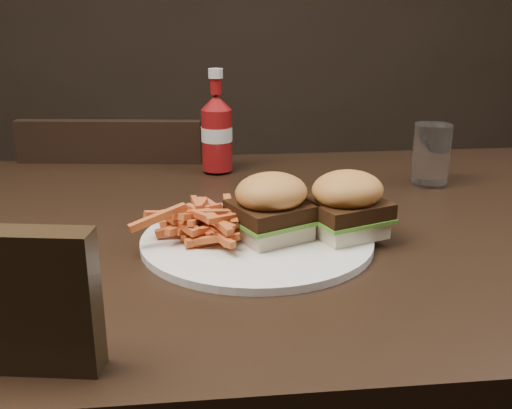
{
  "coord_description": "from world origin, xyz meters",
  "views": [
    {
      "loc": [
        -0.18,
        -0.79,
        1.04
      ],
      "look_at": [
        -0.1,
        -0.08,
        0.8
      ],
      "focal_mm": 42.0,
      "sensor_mm": 36.0,
      "label": 1
    }
  ],
  "objects": [
    {
      "name": "dining_table",
      "position": [
        0.0,
        0.0,
        0.73
      ],
      "size": [
        1.2,
        0.8,
        0.04
      ],
      "primitive_type": "cube",
      "color": "black",
      "rests_on": "ground"
    },
    {
      "name": "chair_far",
      "position": [
        -0.31,
        0.53,
        0.43
      ],
      "size": [
        0.42,
        0.42,
        0.04
      ],
      "primitive_type": "cube",
      "rotation": [
        0.0,
        0.0,
        3.01
      ],
      "color": "black",
      "rests_on": "ground"
    },
    {
      "name": "plate",
      "position": [
        -0.1,
        -0.09,
        0.76
      ],
      "size": [
        0.3,
        0.3,
        0.01
      ],
      "primitive_type": "cylinder",
      "color": "white",
      "rests_on": "dining_table"
    },
    {
      "name": "sandwich_half_a",
      "position": [
        -0.08,
        -0.09,
        0.77
      ],
      "size": [
        0.11,
        0.11,
        0.02
      ],
      "primitive_type": "cube",
      "rotation": [
        0.0,
        0.0,
        0.44
      ],
      "color": "beige",
      "rests_on": "plate"
    },
    {
      "name": "sandwich_half_b",
      "position": [
        0.02,
        -0.09,
        0.77
      ],
      "size": [
        0.1,
        0.1,
        0.02
      ],
      "primitive_type": "cube",
      "rotation": [
        0.0,
        0.0,
        0.35
      ],
      "color": "#FCF7C7",
      "rests_on": "plate"
    },
    {
      "name": "fries_pile",
      "position": [
        -0.17,
        -0.08,
        0.78
      ],
      "size": [
        0.15,
        0.15,
        0.05
      ],
      "primitive_type": null,
      "rotation": [
        0.0,
        0.0,
        -0.43
      ],
      "color": "#B04A1F",
      "rests_on": "plate"
    },
    {
      "name": "ketchup_bottle",
      "position": [
        -0.13,
        0.27,
        0.81
      ],
      "size": [
        0.07,
        0.07,
        0.11
      ],
      "primitive_type": "cylinder",
      "rotation": [
        0.0,
        0.0,
        -0.36
      ],
      "color": "maroon",
      "rests_on": "dining_table"
    },
    {
      "name": "tumbler",
      "position": [
        0.22,
        0.15,
        0.81
      ],
      "size": [
        0.08,
        0.08,
        0.1
      ],
      "primitive_type": "cylinder",
      "rotation": [
        0.0,
        0.0,
        0.41
      ],
      "color": "white",
      "rests_on": "dining_table"
    }
  ]
}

